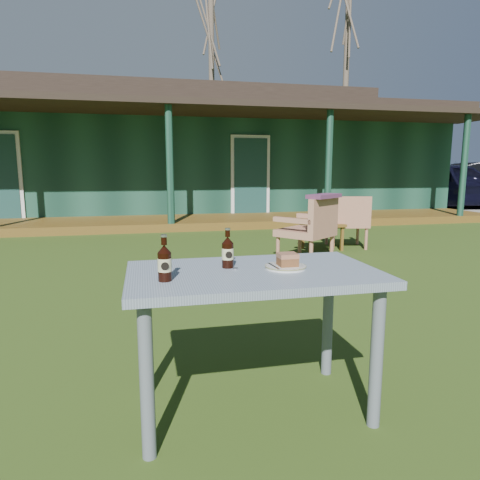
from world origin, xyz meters
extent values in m
plane|color=#334916|center=(0.00, 0.00, 0.00)|extent=(80.00, 80.00, 0.00)
cube|color=#173D2D|center=(0.00, 9.50, 1.30)|extent=(15.00, 6.00, 2.60)
cube|color=black|center=(0.00, 9.50, 2.75)|extent=(15.80, 6.80, 0.30)
cube|color=black|center=(0.00, 9.50, 3.15)|extent=(12.00, 3.50, 0.60)
cube|color=brown|center=(0.00, 5.60, 0.08)|extent=(15.00, 1.80, 0.16)
cube|color=black|center=(0.00, 5.60, 2.45)|extent=(15.40, 2.00, 0.12)
cylinder|color=#173D2D|center=(0.00, 4.80, 1.23)|extent=(0.14, 0.14, 2.45)
cylinder|color=#173D2D|center=(3.25, 4.80, 1.23)|extent=(0.14, 0.14, 2.45)
cylinder|color=#173D2D|center=(6.50, 4.80, 1.23)|extent=(0.14, 0.14, 2.45)
cube|color=white|center=(2.00, 6.48, 1.00)|extent=(0.95, 0.06, 2.00)
cube|color=#193D38|center=(2.00, 6.45, 1.00)|extent=(0.80, 0.04, 1.85)
cylinder|color=brown|center=(3.00, 18.50, 4.75)|extent=(0.28, 0.28, 9.50)
cylinder|color=brown|center=(9.50, 17.00, 5.50)|extent=(0.28, 0.28, 11.00)
imported|color=black|center=(8.72, 7.89, 0.72)|extent=(4.39, 2.18, 1.44)
cube|color=slate|center=(0.00, -1.60, 0.70)|extent=(1.20, 0.70, 0.04)
cylinder|color=slate|center=(-0.52, -1.87, 0.34)|extent=(0.06, 0.06, 0.68)
cylinder|color=slate|center=(0.52, -1.87, 0.34)|extent=(0.06, 0.06, 0.68)
cylinder|color=slate|center=(-0.52, -1.33, 0.34)|extent=(0.06, 0.06, 0.68)
cylinder|color=slate|center=(0.52, -1.33, 0.34)|extent=(0.06, 0.06, 0.68)
cylinder|color=silver|center=(0.16, -1.59, 0.73)|extent=(0.20, 0.20, 0.01)
cylinder|color=olive|center=(0.16, -1.59, 0.73)|extent=(0.20, 0.20, 0.00)
cube|color=brown|center=(0.17, -1.60, 0.75)|extent=(0.09, 0.08, 0.04)
cube|color=#965E43|center=(0.17, -1.60, 0.79)|extent=(0.09, 0.09, 0.02)
cube|color=silver|center=(0.10, -1.60, 0.74)|extent=(0.02, 0.14, 0.00)
cylinder|color=black|center=(-0.11, -1.51, 0.78)|extent=(0.06, 0.06, 0.12)
cone|color=black|center=(-0.11, -1.51, 0.86)|extent=(0.06, 0.06, 0.03)
cylinder|color=black|center=(-0.11, -1.51, 0.89)|extent=(0.02, 0.02, 0.03)
cylinder|color=silver|center=(-0.11, -1.51, 0.91)|extent=(0.03, 0.03, 0.01)
cylinder|color=#BFBF87|center=(-0.11, -1.51, 0.79)|extent=(0.06, 0.06, 0.06)
cylinder|color=black|center=(-0.11, -1.54, 0.79)|extent=(0.03, 0.00, 0.03)
cylinder|color=black|center=(-0.43, -1.71, 0.78)|extent=(0.06, 0.06, 0.13)
cone|color=black|center=(-0.43, -1.71, 0.86)|extent=(0.06, 0.06, 0.03)
cylinder|color=black|center=(-0.43, -1.71, 0.90)|extent=(0.03, 0.03, 0.03)
cylinder|color=silver|center=(-0.43, -1.71, 0.92)|extent=(0.03, 0.03, 0.01)
cylinder|color=#BFBF87|center=(-0.43, -1.71, 0.79)|extent=(0.06, 0.06, 0.06)
cylinder|color=black|center=(-0.43, -1.74, 0.79)|extent=(0.03, 0.00, 0.03)
cylinder|color=silver|center=(-0.08, -1.57, 0.72)|extent=(0.03, 0.03, 0.01)
cube|color=#A76D53|center=(1.52, 1.61, 0.39)|extent=(0.86, 0.85, 0.09)
cube|color=#A76D53|center=(1.68, 1.41, 0.64)|extent=(0.55, 0.45, 0.41)
cube|color=#A76D53|center=(1.73, 1.80, 0.57)|extent=(0.39, 0.48, 0.06)
cube|color=#A76D53|center=(1.29, 1.46, 0.57)|extent=(0.39, 0.48, 0.06)
cylinder|color=#A76D53|center=(1.58, 1.97, 0.17)|extent=(0.05, 0.05, 0.35)
cylinder|color=#A76D53|center=(1.16, 1.64, 0.17)|extent=(0.05, 0.05, 0.35)
cylinder|color=#A76D53|center=(1.88, 1.58, 0.17)|extent=(0.05, 0.05, 0.35)
cylinder|color=#A76D53|center=(1.46, 1.26, 0.17)|extent=(0.05, 0.05, 0.35)
cube|color=#A76D53|center=(2.55, 2.52, 0.37)|extent=(0.70, 0.67, 0.08)
cube|color=#A76D53|center=(2.50, 2.28, 0.61)|extent=(0.60, 0.20, 0.39)
cube|color=#A76D53|center=(2.81, 2.48, 0.54)|extent=(0.18, 0.52, 0.06)
cube|color=#A76D53|center=(2.30, 2.59, 0.54)|extent=(0.18, 0.52, 0.06)
cylinder|color=#A76D53|center=(2.85, 2.69, 0.17)|extent=(0.05, 0.05, 0.33)
cylinder|color=#A76D53|center=(2.36, 2.80, 0.17)|extent=(0.05, 0.05, 0.33)
cylinder|color=#A76D53|center=(2.75, 2.24, 0.17)|extent=(0.05, 0.05, 0.33)
cylinder|color=#A76D53|center=(2.26, 2.35, 0.17)|extent=(0.05, 0.05, 0.33)
cube|color=#5B2E4F|center=(1.68, 1.41, 0.87)|extent=(0.56, 0.50, 0.05)
cube|color=brown|center=(2.09, 2.37, 0.38)|extent=(0.60, 0.40, 0.04)
cube|color=brown|center=(1.84, 2.22, 0.18)|extent=(0.04, 0.04, 0.36)
cube|color=brown|center=(2.34, 2.22, 0.18)|extent=(0.04, 0.04, 0.36)
cube|color=brown|center=(1.84, 2.52, 0.18)|extent=(0.04, 0.04, 0.36)
cube|color=brown|center=(2.34, 2.52, 0.18)|extent=(0.04, 0.04, 0.36)
camera|label=1|loc=(-0.50, -3.55, 1.20)|focal=32.00mm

